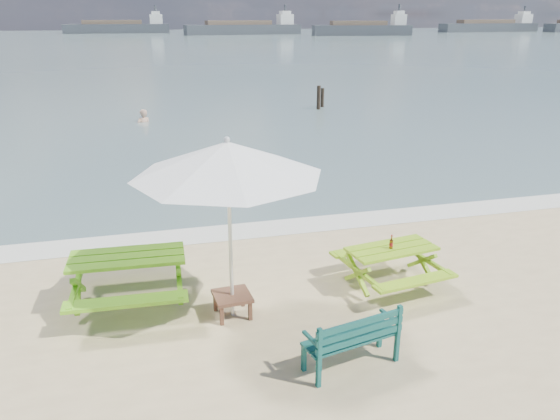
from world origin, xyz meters
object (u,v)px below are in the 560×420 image
object	(u,v)px
picnic_table_left	(129,281)
patio_umbrella	(228,159)
park_bench	(351,349)
side_table	(232,304)
beer_bottle	(391,244)
picnic_table_right	(390,267)
swimmer	(144,130)

from	to	relation	value
picnic_table_left	patio_umbrella	distance (m)	2.65
park_bench	side_table	xyz separation A→B (m)	(-1.27, 1.64, -0.06)
park_bench	side_table	world-z (taller)	park_bench
beer_bottle	park_bench	bearing A→B (deg)	-127.21
picnic_table_right	beer_bottle	world-z (taller)	beer_bottle
patio_umbrella	picnic_table_right	bearing A→B (deg)	5.82
park_bench	beer_bottle	size ratio (longest dim) A/B	5.70
park_bench	side_table	distance (m)	2.07
picnic_table_right	side_table	size ratio (longest dim) A/B	3.15
picnic_table_right	swimmer	size ratio (longest dim) A/B	1.04
park_bench	patio_umbrella	size ratio (longest dim) A/B	0.46
park_bench	swimmer	bearing A→B (deg)	96.80
picnic_table_left	swimmer	xyz separation A→B (m)	(0.58, 15.90, -0.75)
picnic_table_right	park_bench	size ratio (longest dim) A/B	1.37
side_table	patio_umbrella	size ratio (longest dim) A/B	0.20
beer_bottle	patio_umbrella	bearing A→B (deg)	-174.74
park_bench	beer_bottle	distance (m)	2.43
picnic_table_right	side_table	bearing A→B (deg)	-174.18
picnic_table_left	patio_umbrella	bearing A→B (deg)	-26.82
picnic_table_left	swimmer	bearing A→B (deg)	87.91
beer_bottle	swimmer	distance (m)	16.83
picnic_table_left	park_bench	distance (m)	3.66
park_bench	patio_umbrella	distance (m)	3.03
patio_umbrella	beer_bottle	distance (m)	3.19
picnic_table_left	swimmer	size ratio (longest dim) A/B	1.14
side_table	swimmer	world-z (taller)	swimmer
picnic_table_right	beer_bottle	xyz separation A→B (m)	(-0.03, -0.03, 0.44)
park_bench	beer_bottle	bearing A→B (deg)	52.79
picnic_table_left	patio_umbrella	world-z (taller)	patio_umbrella
patio_umbrella	swimmer	size ratio (longest dim) A/B	1.65
side_table	beer_bottle	size ratio (longest dim) A/B	2.47
picnic_table_left	picnic_table_right	xyz separation A→B (m)	(4.23, -0.48, -0.06)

